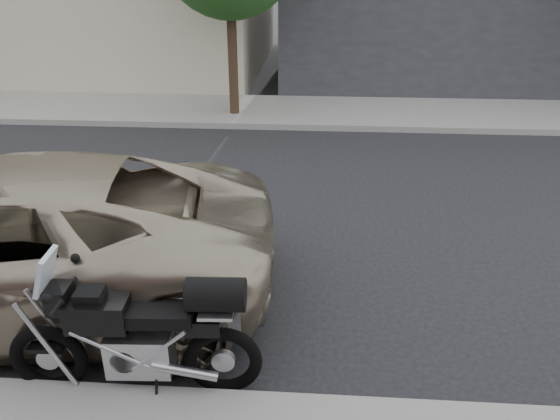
# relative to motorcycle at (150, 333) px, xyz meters

# --- Properties ---
(ground) EXTENTS (120.00, 120.00, 0.00)m
(ground) POSITION_rel_motorcycle_xyz_m (-1.35, -3.87, -0.67)
(ground) COLOR black
(ground) RESTS_ON ground
(far_sidewalk) EXTENTS (44.00, 3.00, 0.15)m
(far_sidewalk) POSITION_rel_motorcycle_xyz_m (-1.35, -10.37, -0.59)
(far_sidewalk) COLOR gray
(far_sidewalk) RESTS_ON ground
(motorcycle) EXTENTS (2.46, 0.87, 1.55)m
(motorcycle) POSITION_rel_motorcycle_xyz_m (0.00, 0.00, 0.00)
(motorcycle) COLOR black
(motorcycle) RESTS_ON ground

